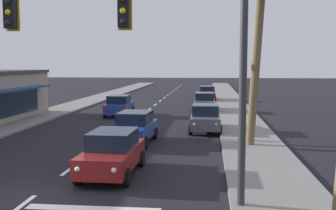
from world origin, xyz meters
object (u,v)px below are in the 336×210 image
(sedan_third_in_queue, at_px, (135,127))
(sedan_oncoming_far, at_px, (119,105))
(traffic_signal_mast, at_px, (129,35))
(palm_right_second, at_px, (259,35))
(sedan_lead_at_stop_bar, at_px, (112,152))
(sedan_parked_nearest_kerb, at_px, (205,102))
(sedan_parked_far_kerb, at_px, (207,93))
(sedan_parked_mid_kerb, at_px, (205,118))

(sedan_third_in_queue, height_order, sedan_oncoming_far, same)
(traffic_signal_mast, xyz_separation_m, sedan_oncoming_far, (-4.96, 20.79, -4.19))
(sedan_oncoming_far, height_order, palm_right_second, palm_right_second)
(traffic_signal_mast, bearing_deg, sedan_lead_at_stop_bar, 112.05)
(sedan_third_in_queue, distance_m, sedan_parked_nearest_kerb, 15.27)
(traffic_signal_mast, relative_size, sedan_parked_far_kerb, 2.31)
(sedan_parked_far_kerb, bearing_deg, sedan_parked_mid_kerb, -90.04)
(sedan_oncoming_far, bearing_deg, sedan_lead_at_stop_bar, -78.30)
(traffic_signal_mast, height_order, sedan_oncoming_far, traffic_signal_mast)
(palm_right_second, bearing_deg, sedan_oncoming_far, 129.63)
(traffic_signal_mast, relative_size, sedan_lead_at_stop_bar, 2.30)
(sedan_third_in_queue, relative_size, sedan_parked_nearest_kerb, 1.01)
(traffic_signal_mast, height_order, sedan_lead_at_stop_bar, traffic_signal_mast)
(sedan_parked_mid_kerb, bearing_deg, sedan_third_in_queue, -130.89)
(sedan_parked_far_kerb, xyz_separation_m, palm_right_second, (2.61, -25.75, 4.80))
(sedan_lead_at_stop_bar, height_order, sedan_parked_far_kerb, same)
(sedan_lead_at_stop_bar, distance_m, sedan_oncoming_far, 17.83)
(sedan_oncoming_far, bearing_deg, traffic_signal_mast, -76.57)
(traffic_signal_mast, xyz_separation_m, sedan_third_in_queue, (-1.63, 9.51, -4.19))
(sedan_lead_at_stop_bar, relative_size, sedan_third_in_queue, 0.99)
(sedan_parked_mid_kerb, bearing_deg, sedan_lead_at_stop_bar, -108.10)
(sedan_lead_at_stop_bar, height_order, sedan_parked_nearest_kerb, same)
(sedan_lead_at_stop_bar, distance_m, sedan_parked_far_kerb, 31.73)
(sedan_parked_far_kerb, bearing_deg, sedan_oncoming_far, -116.59)
(palm_right_second, bearing_deg, sedan_third_in_queue, 176.42)
(sedan_parked_far_kerb, height_order, palm_right_second, palm_right_second)
(traffic_signal_mast, bearing_deg, palm_right_second, 62.73)
(traffic_signal_mast, bearing_deg, sedan_oncoming_far, 103.43)
(sedan_lead_at_stop_bar, distance_m, palm_right_second, 9.65)
(sedan_lead_at_stop_bar, height_order, sedan_parked_mid_kerb, same)
(sedan_lead_at_stop_bar, distance_m, sedan_parked_mid_kerb, 11.00)
(palm_right_second, bearing_deg, traffic_signal_mast, -117.27)
(traffic_signal_mast, height_order, sedan_parked_mid_kerb, traffic_signal_mast)
(sedan_third_in_queue, relative_size, palm_right_second, 0.53)
(sedan_third_in_queue, bearing_deg, sedan_oncoming_far, 106.48)
(sedan_third_in_queue, xyz_separation_m, palm_right_second, (6.33, -0.40, 4.80))
(sedan_parked_mid_kerb, height_order, palm_right_second, palm_right_second)
(sedan_lead_at_stop_bar, relative_size, sedan_parked_mid_kerb, 1.00)
(sedan_parked_mid_kerb, height_order, sedan_parked_far_kerb, same)
(traffic_signal_mast, xyz_separation_m, sedan_parked_nearest_kerb, (1.89, 24.37, -4.19))
(traffic_signal_mast, distance_m, sedan_parked_far_kerb, 35.18)
(sedan_parked_mid_kerb, xyz_separation_m, sedan_parked_far_kerb, (0.02, 21.08, 0.00))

